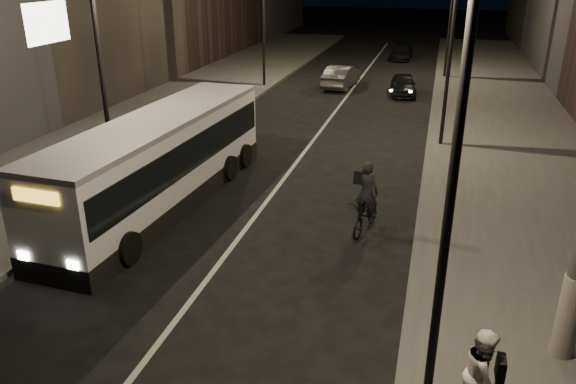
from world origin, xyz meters
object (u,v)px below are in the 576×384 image
Objects in this scene: car_near at (403,85)px; streetlight_right_mid at (447,20)px; streetlight_right_near at (441,121)px; city_bus at (161,158)px; streetlight_left_far at (267,0)px; car_far at (401,52)px; streetlight_left_near at (104,35)px; cyclist_on_bicycle at (366,208)px; pedestrian_woman at (483,375)px; car_mid at (341,76)px.

streetlight_right_mid is at bearing -84.80° from car_near.
city_bus is at bearing 140.13° from streetlight_right_near.
car_far is at bearing 61.33° from streetlight_left_far.
car_near is at bearing 94.66° from streetlight_right_near.
car_near is at bearing -83.74° from car_far.
streetlight_left_near reaches higher than cyclist_on_bicycle.
streetlight_right_near is at bearing -83.88° from car_far.
city_bus is (-8.60, -8.82, -3.74)m from streetlight_right_mid.
streetlight_left_far reaches higher than cyclist_on_bicycle.
streetlight_left_far reaches higher than car_far.
pedestrian_woman is 28.42m from car_mid.
car_far is (7.39, 13.52, -4.77)m from streetlight_left_far.
streetlight_right_near is 13.33m from streetlight_left_near.
car_near is (8.54, 18.06, -4.74)m from streetlight_left_near.
car_mid is at bearing 15.50° from streetlight_left_far.
streetlight_left_far is at bearing -117.29° from car_far.
streetlight_left_far is 16.13m from car_far.
cyclist_on_bicycle is 19.21m from car_near.
streetlight_right_mid reaches higher than car_near.
cyclist_on_bicycle reaches higher than car_far.
pedestrian_woman is at bearing -34.86° from streetlight_left_near.
cyclist_on_bicycle is at bearing -7.34° from streetlight_left_near.
streetlight_left_near is 15.01m from pedestrian_woman.
car_near is (-0.33, 19.21, -0.14)m from cyclist_on_bicycle.
streetlight_right_mid reaches higher than car_mid.
city_bus reaches higher than cyclist_on_bicycle.
streetlight_right_near reaches higher than pedestrian_woman.
city_bus is at bearing -134.28° from streetlight_right_mid.
car_near is (-2.12, 10.06, -4.74)m from streetlight_right_mid.
city_bus is 20.25m from car_mid.
pedestrian_woman is 0.41× the size of car_mid.
streetlight_left_near is at bearing -90.00° from streetlight_left_far.
streetlight_right_near and streetlight_left_far have the same top height.
streetlight_left_far is 19.30m from city_bus.
streetlight_right_mid is 2.00× the size of car_far.
streetlight_right_near is 4.58× the size of pedestrian_woman.
car_far is at bearing 97.91° from streetlight_right_mid.
streetlight_left_far is (-10.66, 26.00, 0.00)m from streetlight_right_near.
streetlight_left_far reaches higher than car_near.
streetlight_left_far is 29.07m from pedestrian_woman.
city_bus is 2.59× the size of car_mid.
pedestrian_woman reaches higher than car_mid.
city_bus reaches higher than car_far.
streetlight_left_near reaches higher than city_bus.
city_bus is 12.24m from pedestrian_woman.
streetlight_left_far is 21.59m from cyclist_on_bicycle.
pedestrian_woman is (1.13, -0.22, -4.32)m from streetlight_right_near.
streetlight_right_near is at bearing -36.88° from streetlight_left_near.
streetlight_left_far is (-10.66, 10.00, 0.00)m from streetlight_right_mid.
streetlight_right_near is 4.47m from pedestrian_woman.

